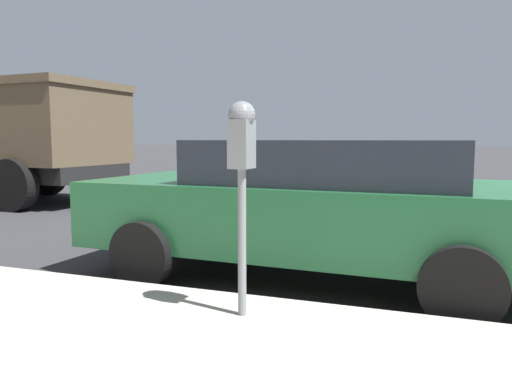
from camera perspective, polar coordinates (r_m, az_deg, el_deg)
ground_plane at (r=6.09m, az=15.87°, el=-7.64°), size 220.00×220.00×0.00m
parking_meter at (r=3.50m, az=-1.63°, el=4.45°), size 0.21×0.19×1.53m
car_green at (r=5.12m, az=7.06°, el=-1.35°), size 2.27×4.65×1.41m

